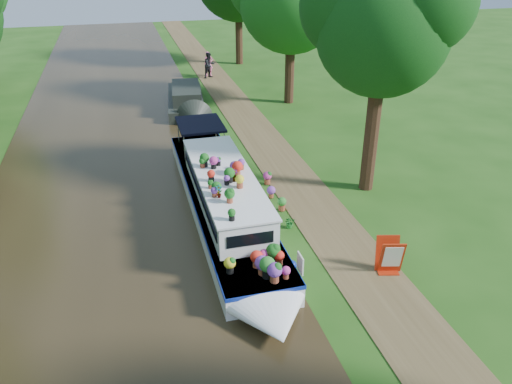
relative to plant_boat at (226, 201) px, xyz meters
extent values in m
plane|color=#1E4A12|center=(2.25, -1.84, -0.85)|extent=(100.00, 100.00, 0.00)
cube|color=black|center=(-3.75, -1.84, -0.84)|extent=(10.00, 100.00, 0.02)
cube|color=brown|center=(3.45, -1.84, -0.84)|extent=(2.20, 100.00, 0.03)
cube|color=white|center=(0.00, 0.85, -0.46)|extent=(2.20, 12.00, 0.75)
cube|color=navy|center=(0.00, 0.85, -0.14)|extent=(2.24, 12.04, 0.12)
cube|color=white|center=(0.00, 0.05, 0.44)|extent=(1.80, 7.00, 1.05)
cube|color=white|center=(0.00, 0.05, 1.00)|extent=(1.90, 7.10, 0.06)
cube|color=black|center=(0.91, 0.05, 0.52)|extent=(0.03, 6.40, 0.38)
cube|color=black|center=(-0.91, 0.05, 0.52)|extent=(0.03, 6.40, 0.38)
cube|color=black|center=(0.00, 5.15, 1.07)|extent=(1.90, 2.40, 0.10)
cube|color=white|center=(1.15, -4.55, 0.22)|extent=(0.04, 0.45, 0.55)
imported|color=#165219|center=(-0.53, -1.64, 1.24)|extent=(0.26, 0.21, 0.43)
imported|color=#165219|center=(0.19, -0.61, 1.23)|extent=(0.27, 0.27, 0.41)
cylinder|color=black|center=(6.05, 1.16, 1.42)|extent=(0.56, 0.56, 4.55)
sphere|color=#0D3510|center=(6.05, 1.16, 5.38)|extent=(4.80, 4.80, 4.80)
sphere|color=#0D3510|center=(7.01, 0.44, 6.34)|extent=(3.60, 3.60, 3.60)
sphere|color=#0D3510|center=(5.21, 2.00, 6.10)|extent=(3.84, 3.84, 3.84)
cylinder|color=black|center=(6.75, 13.16, 1.07)|extent=(0.56, 0.56, 3.85)
sphere|color=#165219|center=(6.75, 13.16, 5.10)|extent=(6.00, 6.00, 6.00)
cylinder|color=black|center=(6.25, 24.16, 1.25)|extent=(0.56, 0.56, 4.20)
cube|color=black|center=(0.50, 13.88, -0.52)|extent=(2.69, 6.53, 0.63)
cube|color=black|center=(0.50, 13.36, 0.17)|extent=(1.98, 3.85, 0.74)
cube|color=#B6260D|center=(4.12, -4.23, -0.81)|extent=(0.73, 0.65, 0.03)
cube|color=#B6260D|center=(4.12, -4.36, -0.26)|extent=(0.75, 0.45, 1.12)
cube|color=#B6260D|center=(4.12, -4.09, -0.26)|extent=(0.75, 0.45, 1.12)
cube|color=white|center=(4.12, -4.41, -0.20)|extent=(0.57, 0.32, 0.78)
imported|color=#E15C76|center=(3.16, 20.81, 0.05)|extent=(0.65, 0.44, 1.74)
imported|color=black|center=(3.12, 20.25, 0.08)|extent=(1.10, 1.03, 1.80)
imported|color=#217026|center=(2.07, -1.00, -0.65)|extent=(0.40, 0.35, 0.41)
camera|label=1|loc=(-3.00, -15.20, 8.28)|focal=35.00mm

